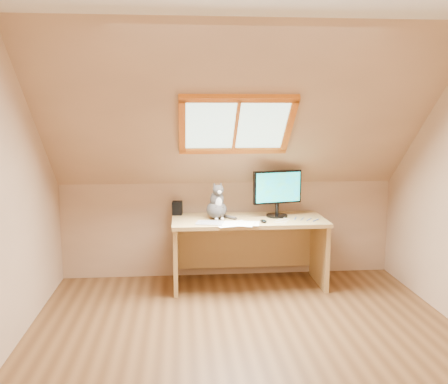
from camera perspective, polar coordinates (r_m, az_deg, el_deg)
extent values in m
plane|color=brown|center=(3.87, 3.08, -17.53)|extent=(3.50, 3.50, 0.00)
cube|color=tan|center=(1.83, 11.17, -8.12)|extent=(3.50, 0.02, 2.40)
cube|color=tan|center=(5.34, 0.49, -4.25)|extent=(3.50, 0.02, 1.00)
cube|color=tan|center=(4.43, 1.48, 8.65)|extent=(3.50, 1.56, 1.41)
cube|color=#B2E0CC|center=(4.51, 1.37, 7.77)|extent=(0.90, 0.53, 0.48)
cube|color=orange|center=(4.51, 1.37, 7.77)|extent=(1.02, 0.64, 0.59)
cube|color=tan|center=(4.97, 2.84, -3.25)|extent=(1.52, 0.66, 0.04)
cube|color=tan|center=(5.01, -5.53, -7.26)|extent=(0.04, 0.60, 0.65)
cube|color=tan|center=(5.20, 10.84, -6.77)|extent=(0.04, 0.60, 0.65)
cube|color=tan|center=(5.34, 2.37, -6.19)|extent=(1.42, 0.03, 0.46)
cylinder|color=black|center=(5.07, 6.06, -2.70)|extent=(0.21, 0.21, 0.02)
cylinder|color=black|center=(5.06, 6.07, -1.95)|extent=(0.04, 0.04, 0.12)
cube|color=black|center=(5.02, 6.12, 0.57)|extent=(0.50, 0.15, 0.33)
cube|color=#0076CA|center=(5.00, 6.24, 0.53)|extent=(0.46, 0.12, 0.29)
ellipsoid|color=#45413D|center=(4.95, -0.86, -2.04)|extent=(0.25, 0.28, 0.18)
ellipsoid|color=#45413D|center=(4.91, -0.81, -0.90)|extent=(0.16, 0.16, 0.19)
ellipsoid|color=silver|center=(4.86, -0.62, -1.24)|extent=(0.07, 0.05, 0.11)
ellipsoid|color=#45413D|center=(4.85, -0.67, 0.26)|extent=(0.12, 0.11, 0.10)
sphere|color=silver|center=(4.81, -0.52, -0.02)|extent=(0.04, 0.04, 0.04)
cone|color=#45413D|center=(4.86, -1.11, 0.84)|extent=(0.06, 0.05, 0.06)
cone|color=#45413D|center=(4.87, -0.36, 0.87)|extent=(0.06, 0.06, 0.06)
cube|color=black|center=(5.15, -5.36, -1.83)|extent=(0.11, 0.11, 0.14)
cube|color=#B2B2B7|center=(4.74, -1.63, -3.55)|extent=(0.29, 0.23, 0.01)
ellipsoid|color=black|center=(4.79, 4.52, -3.33)|extent=(0.08, 0.11, 0.03)
cube|color=white|center=(4.69, 1.46, -3.73)|extent=(0.33, 0.27, 0.00)
cube|color=white|center=(4.69, 1.46, -3.71)|extent=(0.32, 0.24, 0.00)
cube|color=white|center=(4.69, 1.46, -3.70)|extent=(0.35, 0.30, 0.00)
cube|color=white|center=(4.69, 1.46, -3.68)|extent=(0.34, 0.28, 0.00)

